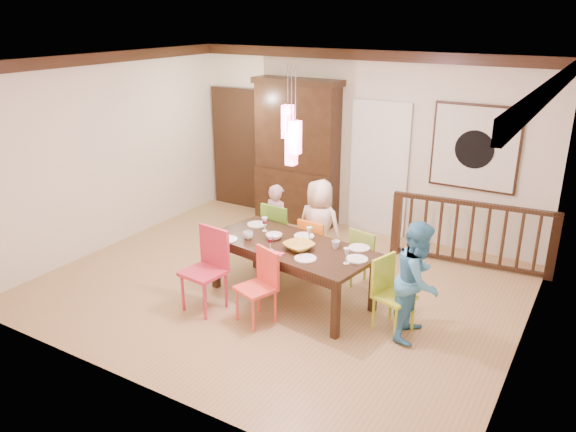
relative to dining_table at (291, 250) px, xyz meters
The scene contains 37 objects.
floor 0.77m from the dining_table, 145.03° to the left, with size 6.00×6.00×0.00m, color #A97F51.
ceiling 2.27m from the dining_table, 145.03° to the left, with size 6.00×6.00×0.00m, color white.
wall_back 2.85m from the dining_table, 96.54° to the left, with size 6.00×6.00×0.00m, color beige.
wall_left 3.41m from the dining_table, behind, with size 5.00×5.00×0.00m, color beige.
wall_right 2.81m from the dining_table, ahead, with size 5.00×5.00×0.00m, color beige.
crown_molding 2.19m from the dining_table, 145.03° to the left, with size 6.00×5.00×0.16m, color black, non-canonical shape.
panel_door 3.82m from the dining_table, 135.46° to the left, with size 1.04×0.07×2.24m, color black.
white_doorway 2.71m from the dining_table, 89.18° to the left, with size 0.97×0.05×2.22m, color silver.
painting 3.20m from the dining_table, 60.94° to the left, with size 1.25×0.06×1.25m.
pendant_cluster 1.44m from the dining_table, 32.01° to the right, with size 0.27×0.21×1.14m.
dining_table is the anchor object (origin of this frame).
chair_far_left 1.04m from the dining_table, 127.81° to the left, with size 0.46×0.46×0.94m.
chair_far_mid 0.72m from the dining_table, 90.35° to the left, with size 0.41×0.41×0.87m.
chair_far_right 1.07m from the dining_table, 47.29° to the left, with size 0.45×0.45×0.85m.
chair_near_left 1.09m from the dining_table, 135.15° to the right, with size 0.50×0.50×1.01m.
chair_near_mid 0.71m from the dining_table, 95.72° to the right, with size 0.51×0.51×0.88m.
chair_end_right 1.39m from the dining_table, ahead, with size 0.49×0.49×0.87m.
china_hutch 2.92m from the dining_table, 118.58° to the left, with size 1.54×0.46×2.43m.
balustrade 2.75m from the dining_table, 52.23° to the left, with size 2.27×0.31×0.96m.
person_far_left 1.14m from the dining_table, 130.91° to the left, with size 0.43×0.28×1.18m, color #D19FAE.
person_far_mid 0.82m from the dining_table, 93.11° to the left, with size 0.66×0.43×1.35m, color beige.
person_end_right 1.63m from the dining_table, ahead, with size 0.66×0.51×1.36m, color #4493BF.
serving_bowl 0.23m from the dining_table, 30.37° to the right, with size 0.34×0.34×0.08m, color gold.
small_bowl 0.30m from the dining_table, behind, with size 0.21×0.21×0.07m, color white.
cup_left 0.58m from the dining_table, 165.71° to the right, with size 0.13×0.13×0.10m, color silver.
cup_right 0.57m from the dining_table, 17.66° to the left, with size 0.10×0.10×0.09m, color silver.
plate_far_left 0.80m from the dining_table, 155.90° to the left, with size 0.26×0.26×0.01m, color white.
plate_far_mid 0.31m from the dining_table, 86.71° to the left, with size 0.26×0.26×0.01m, color white.
plate_far_right 0.84m from the dining_table, 21.67° to the left, with size 0.26×0.26×0.01m, color white.
plate_near_left 0.82m from the dining_table, 158.81° to the right, with size 0.26×0.26×0.01m, color white.
plate_near_mid 0.48m from the dining_table, 39.09° to the right, with size 0.26×0.26×0.01m, color white.
plate_end_right 0.89m from the dining_table, ahead, with size 0.26×0.26×0.01m, color white.
wine_glass_a 0.58m from the dining_table, 159.02° to the left, with size 0.08×0.08×0.19m, color #590C19, non-canonical shape.
wine_glass_b 0.30m from the dining_table, 50.93° to the left, with size 0.08×0.08×0.19m, color silver, non-canonical shape.
wine_glass_c 0.36m from the dining_table, 112.44° to the right, with size 0.08×0.08×0.19m, color #590C19, non-canonical shape.
wine_glass_d 0.86m from the dining_table, 11.32° to the right, with size 0.08×0.08×0.19m, color silver, non-canonical shape.
napkin 0.38m from the dining_table, 90.24° to the right, with size 0.18×0.14×0.01m, color #D83359.
Camera 1 is at (3.54, -5.70, 3.46)m, focal length 35.00 mm.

